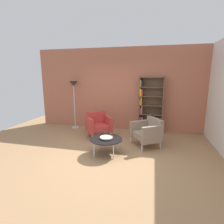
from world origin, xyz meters
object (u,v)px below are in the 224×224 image
Objects in this scene: coffee_table_low at (106,140)px; decorative_bowl at (106,137)px; armchair_corner_red at (98,124)px; armchair_spare_guest at (148,132)px; bookshelf_tall at (149,105)px; floor_lamp_torchiere at (74,89)px.

decorative_bowl is at bearing 90.00° from coffee_table_low.
armchair_corner_red and armchair_spare_guest have the same top height.
bookshelf_tall is 2.32m from decorative_bowl.
bookshelf_tall is 2.00× the size of armchair_corner_red.
floor_lamp_torchiere is (-1.15, 0.75, 1.03)m from armchair_corner_red.
floor_lamp_torchiere is (-1.75, 1.94, 1.01)m from decorative_bowl.
coffee_table_low is at bearing -90.00° from decorative_bowl.
bookshelf_tall is 2.37× the size of coffee_table_low.
floor_lamp_torchiere is at bearing -177.64° from bookshelf_tall.
armchair_spare_guest is at bearing -23.10° from floor_lamp_torchiere.
decorative_bowl is (-0.95, -2.05, -0.50)m from bookshelf_tall.
coffee_table_low is 1.25m from armchair_spare_guest.
floor_lamp_torchiere reaches higher than armchair_spare_guest.
armchair_corner_red reaches higher than decorative_bowl.
bookshelf_tall reaches higher than floor_lamp_torchiere.
coffee_table_low is 1.33m from armchair_corner_red.
coffee_table_low is at bearing -114.81° from bookshelf_tall.
coffee_table_low is 0.84× the size of armchair_corner_red.
armchair_corner_red is at bearing -150.91° from bookshelf_tall.
armchair_spare_guest reaches higher than decorative_bowl.
floor_lamp_torchiere is (-1.75, 1.94, 1.08)m from coffee_table_low.
bookshelf_tall is 2.33m from coffee_table_low.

